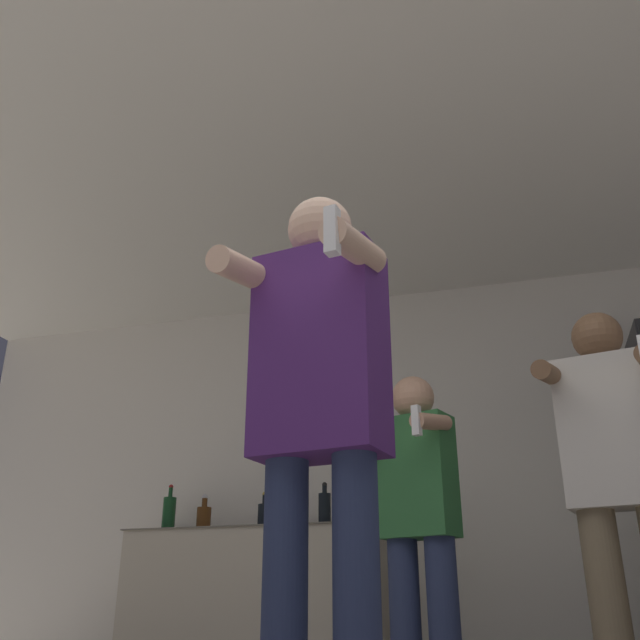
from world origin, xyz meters
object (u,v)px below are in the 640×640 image
object	(u,v)px
bottle_amber_bourbon	(204,518)
person_spectator_back	(419,518)
person_woman_foreground	(319,406)
bottle_tall_gin	(325,510)
bottle_clear_vodka	(264,516)
bottle_dark_rum	(169,514)
person_man_side	(620,482)

from	to	relation	value
bottle_amber_bourbon	person_spectator_back	size ratio (longest dim) A/B	0.15
person_woman_foreground	person_spectator_back	size ratio (longest dim) A/B	1.07
bottle_tall_gin	bottle_clear_vodka	bearing A→B (deg)	180.00
person_woman_foreground	bottle_dark_rum	bearing A→B (deg)	125.49
bottle_clear_vodka	person_man_side	world-z (taller)	person_man_side
bottle_dark_rum	person_man_side	distance (m)	2.89
bottle_tall_gin	person_spectator_back	distance (m)	1.05
bottle_tall_gin	person_spectator_back	size ratio (longest dim) A/B	0.18
bottle_dark_rum	person_woman_foreground	size ratio (longest dim) A/B	0.18
bottle_clear_vodka	person_woman_foreground	xyz separation A→B (m)	(1.04, -2.38, -0.02)
person_woman_foreground	bottle_tall_gin	bearing A→B (deg)	105.10
person_woman_foreground	person_man_side	distance (m)	1.51
bottle_amber_bourbon	person_woman_foreground	bearing A→B (deg)	-58.68
person_man_side	bottle_clear_vodka	bearing A→B (deg)	148.79
bottle_clear_vodka	person_woman_foreground	bearing A→B (deg)	-66.47
person_man_side	person_spectator_back	world-z (taller)	person_man_side
bottle_amber_bourbon	bottle_dark_rum	xyz separation A→B (m)	(-0.25, 0.00, 0.03)
person_man_side	person_spectator_back	bearing A→B (deg)	154.85
person_woman_foreground	person_spectator_back	distance (m)	1.61
bottle_tall_gin	person_woman_foreground	distance (m)	2.46
bottle_amber_bourbon	person_man_side	xyz separation A→B (m)	(2.38, -1.19, -0.09)
bottle_tall_gin	bottle_dark_rum	bearing A→B (deg)	180.00
bottle_dark_rum	bottle_clear_vodka	size ratio (longest dim) A/B	1.32
bottle_clear_vodka	person_spectator_back	xyz separation A→B (m)	(1.08, -0.78, -0.14)
bottle_tall_gin	person_man_side	xyz separation A→B (m)	(1.57, -1.19, -0.11)
bottle_clear_vodka	bottle_dark_rum	bearing A→B (deg)	180.00
bottle_amber_bourbon	bottle_clear_vodka	distance (m)	0.41
bottle_dark_rum	person_man_side	xyz separation A→B (m)	(2.63, -1.19, -0.12)
bottle_clear_vodka	person_spectator_back	bearing A→B (deg)	-35.66
bottle_tall_gin	bottle_amber_bourbon	size ratio (longest dim) A/B	1.16
bottle_amber_bourbon	bottle_clear_vodka	xyz separation A→B (m)	(0.41, -0.00, -0.00)
bottle_clear_vodka	person_man_side	size ratio (longest dim) A/B	0.14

